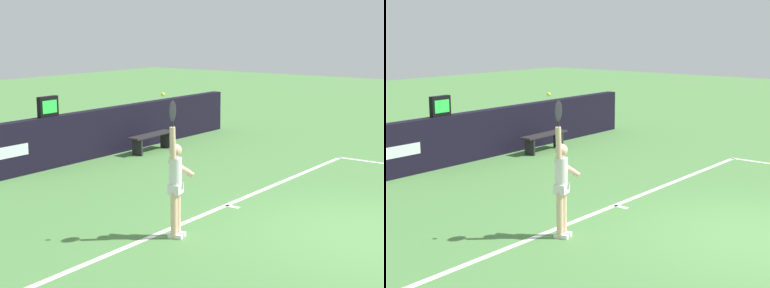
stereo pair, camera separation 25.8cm
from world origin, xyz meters
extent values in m
plane|color=#4F8443|center=(0.00, 0.00, 0.00)|extent=(60.00, 60.00, 0.00)
cube|color=white|center=(0.00, 2.80, 0.00)|extent=(10.95, 0.12, 0.00)
cube|color=white|center=(0.00, 2.65, 0.00)|extent=(0.12, 0.30, 0.00)
cube|color=black|center=(0.00, 8.07, 0.63)|extent=(14.71, 0.30, 1.27)
cube|color=black|center=(0.09, 8.07, 1.52)|extent=(0.56, 0.13, 0.50)
cube|color=#33E54C|center=(0.09, 8.00, 1.52)|extent=(0.44, 0.01, 0.31)
cylinder|color=beige|center=(-1.95, 2.48, 0.39)|extent=(0.11, 0.11, 0.79)
cylinder|color=beige|center=(-2.08, 2.44, 0.39)|extent=(0.11, 0.11, 0.79)
cube|color=white|center=(-1.94, 2.46, 0.04)|extent=(0.16, 0.26, 0.07)
cube|color=white|center=(-2.08, 2.42, 0.04)|extent=(0.16, 0.26, 0.07)
cylinder|color=white|center=(-2.01, 2.46, 1.07)|extent=(0.21, 0.21, 0.56)
cube|color=white|center=(-2.01, 2.46, 0.83)|extent=(0.28, 0.25, 0.16)
sphere|color=beige|center=(-2.01, 2.46, 1.47)|extent=(0.21, 0.21, 0.21)
cylinder|color=beige|center=(-2.11, 2.43, 1.61)|extent=(0.15, 0.12, 0.53)
cylinder|color=beige|center=(-1.90, 2.43, 1.16)|extent=(0.21, 0.47, 0.31)
ellipsoid|color=black|center=(-2.11, 2.43, 2.12)|extent=(0.29, 0.11, 0.35)
cylinder|color=black|center=(-2.11, 2.43, 1.93)|extent=(0.03, 0.03, 0.18)
sphere|color=#CBE62E|center=(-2.21, 2.56, 2.39)|extent=(0.07, 0.07, 0.07)
cube|color=#262326|center=(3.08, 7.33, 0.47)|extent=(1.69, 0.45, 0.05)
cube|color=#262326|center=(2.45, 7.30, 0.24)|extent=(0.08, 0.32, 0.47)
cube|color=#262326|center=(3.72, 7.36, 0.24)|extent=(0.08, 0.32, 0.47)
camera|label=1|loc=(-9.57, -3.51, 3.45)|focal=57.00mm
camera|label=2|loc=(-9.41, -3.72, 3.45)|focal=57.00mm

